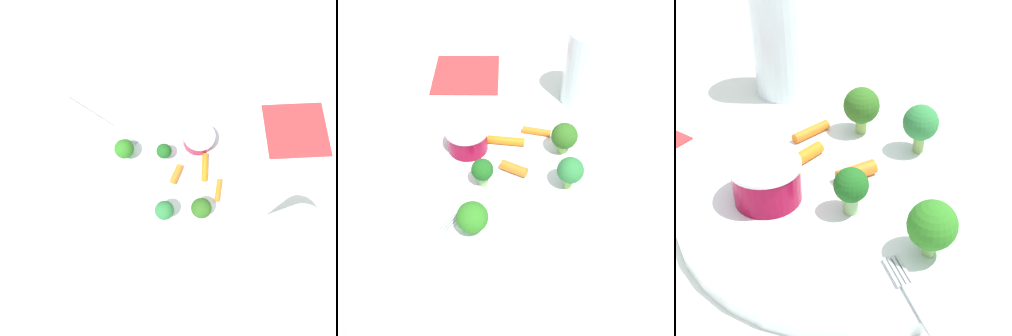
% 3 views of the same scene
% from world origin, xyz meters
% --- Properties ---
extents(ground_plane, '(2.40, 2.40, 0.00)m').
position_xyz_m(ground_plane, '(0.00, 0.00, 0.00)').
color(ground_plane, silver).
extents(plate, '(0.29, 0.29, 0.01)m').
position_xyz_m(plate, '(0.00, 0.00, 0.01)').
color(plate, white).
rests_on(plate, ground_plane).
extents(sauce_cup, '(0.06, 0.06, 0.04)m').
position_xyz_m(sauce_cup, '(0.06, 0.04, 0.03)').
color(sauce_cup, maroon).
rests_on(sauce_cup, plate).
extents(broccoli_floret_0, '(0.03, 0.03, 0.04)m').
position_xyz_m(broccoli_floret_0, '(-0.01, 0.03, 0.04)').
color(broccoli_floret_0, '#89B973').
rests_on(broccoli_floret_0, plate).
extents(broccoli_floret_1, '(0.03, 0.03, 0.05)m').
position_xyz_m(broccoli_floret_1, '(-0.04, -0.08, 0.04)').
color(broccoli_floret_1, '#87B05B').
rests_on(broccoli_floret_1, plate).
extents(broccoli_floret_2, '(0.04, 0.04, 0.05)m').
position_xyz_m(broccoli_floret_2, '(-0.08, 0.05, 0.04)').
color(broccoli_floret_2, '#89C166').
rests_on(broccoli_floret_2, plate).
extents(broccoli_floret_3, '(0.04, 0.04, 0.05)m').
position_xyz_m(broccoli_floret_3, '(0.03, -0.09, 0.04)').
color(broccoli_floret_3, '#94C05C').
rests_on(broccoli_floret_3, plate).
extents(carrot_stick_0, '(0.03, 0.04, 0.01)m').
position_xyz_m(carrot_stick_0, '(0.07, -0.07, 0.02)').
color(carrot_stick_0, orange).
rests_on(carrot_stick_0, plate).
extents(carrot_stick_1, '(0.03, 0.04, 0.01)m').
position_xyz_m(carrot_stick_1, '(-0.00, -0.02, 0.02)').
color(carrot_stick_1, orange).
rests_on(carrot_stick_1, plate).
extents(carrot_stick_2, '(0.03, 0.05, 0.01)m').
position_xyz_m(carrot_stick_2, '(0.06, -0.02, 0.02)').
color(carrot_stick_2, orange).
rests_on(carrot_stick_2, plate).
extents(drinking_glass, '(0.07, 0.07, 0.12)m').
position_xyz_m(drinking_glass, '(0.15, -0.17, 0.06)').
color(drinking_glass, silver).
rests_on(drinking_glass, ground_plane).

